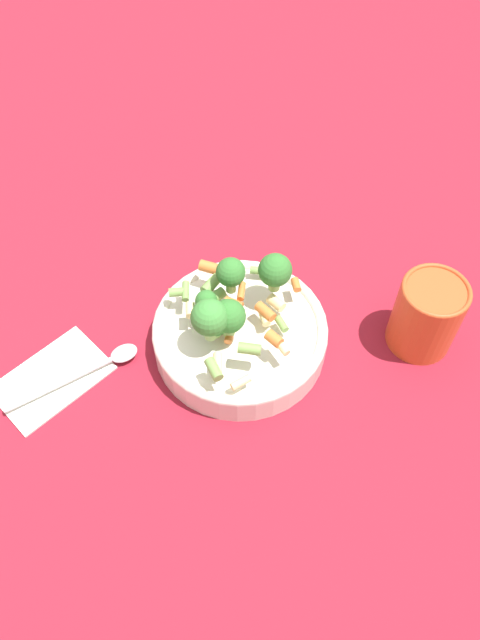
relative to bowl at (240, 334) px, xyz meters
name	(u,v)px	position (x,y,z in m)	size (l,w,h in m)	color
ground_plane	(240,345)	(0.00, 0.00, -0.02)	(3.00, 3.00, 0.00)	maroon
bowl	(240,334)	(0.00, 0.00, 0.00)	(0.23, 0.23, 0.05)	silver
pasta_salad	(231,303)	(0.00, -0.01, 0.06)	(0.20, 0.17, 0.07)	#8CB766
cup	(427,314)	(-0.06, 0.23, 0.03)	(0.08, 0.08, 0.11)	#CC4C23
napkin	(52,378)	(0.11, -0.22, -0.02)	(0.17, 0.15, 0.01)	white
spoon	(97,366)	(0.08, -0.17, -0.01)	(0.14, 0.14, 0.01)	silver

